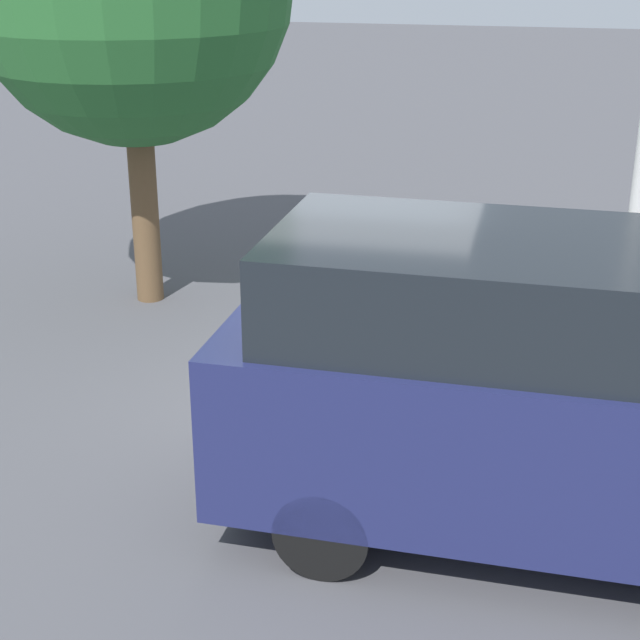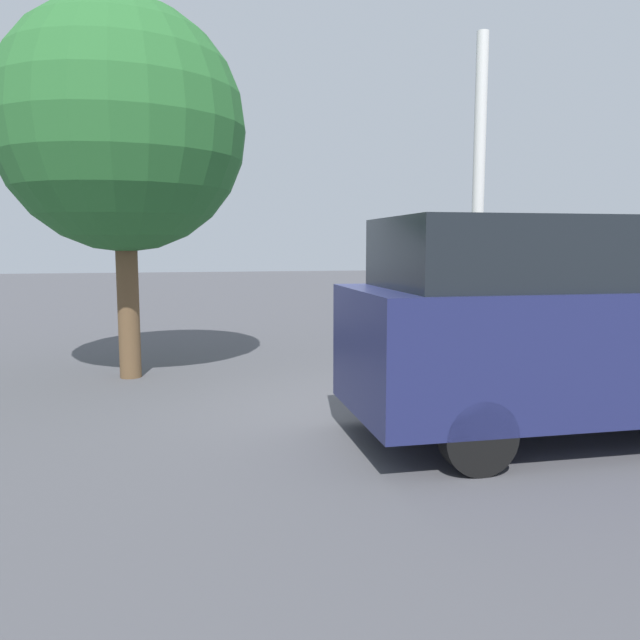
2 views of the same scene
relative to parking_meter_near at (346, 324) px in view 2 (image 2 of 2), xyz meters
The scene contains 5 objects.
ground_plane 1.09m from the parking_meter_near, 88.47° to the right, with size 80.00×80.00×0.00m, color #4C4C51.
parking_meter_near is the anchor object (origin of this frame).
lamp_post 3.43m from the parking_meter_near, 34.41° to the left, with size 0.44×0.44×5.36m.
parked_van 2.71m from the parking_meter_near, 46.20° to the right, with size 4.67×1.99×2.27m.
street_tree 4.44m from the parking_meter_near, 143.44° to the left, with size 3.60×3.60×5.50m.
Camera 2 is at (-2.07, -7.19, 2.01)m, focal length 35.00 mm.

